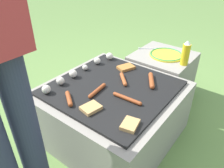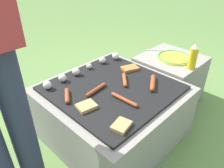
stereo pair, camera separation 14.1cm
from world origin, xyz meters
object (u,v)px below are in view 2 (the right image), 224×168
(sausage_front_center, at_px, (125,80))
(fork_utensil, at_px, (156,50))
(plate_colorful, at_px, (174,57))
(condiment_bottle, at_px, (193,57))

(sausage_front_center, height_order, fork_utensil, sausage_front_center)
(plate_colorful, bearing_deg, condiment_bottle, -110.78)
(sausage_front_center, height_order, plate_colorful, sausage_front_center)
(condiment_bottle, relative_size, fork_utensil, 1.21)
(sausage_front_center, xyz_separation_m, condiment_bottle, (0.49, -0.23, 0.08))
(sausage_front_center, xyz_separation_m, fork_utensil, (0.59, 0.15, -0.01))
(plate_colorful, bearing_deg, sausage_front_center, 174.94)
(sausage_front_center, distance_m, fork_utensil, 0.61)
(condiment_bottle, bearing_deg, fork_utensil, 75.46)
(condiment_bottle, bearing_deg, sausage_front_center, 154.87)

